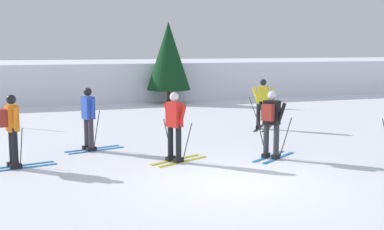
# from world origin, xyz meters

# --- Properties ---
(ground_plane) EXTENTS (120.00, 120.00, 0.00)m
(ground_plane) POSITION_xyz_m (0.00, 0.00, 0.00)
(ground_plane) COLOR white
(far_snow_ridge) EXTENTS (80.00, 9.10, 1.96)m
(far_snow_ridge) POSITION_xyz_m (0.00, 19.74, 0.98)
(far_snow_ridge) COLOR white
(far_snow_ridge) RESTS_ON ground
(skier_red) EXTENTS (1.60, 1.05, 1.71)m
(skier_red) POSITION_xyz_m (-0.62, 2.22, 0.92)
(skier_red) COLOR gold
(skier_red) RESTS_ON ground
(skier_black) EXTENTS (1.53, 1.21, 1.71)m
(skier_black) POSITION_xyz_m (1.75, 1.77, 0.96)
(skier_black) COLOR #237AC6
(skier_black) RESTS_ON ground
(skier_blue) EXTENTS (1.64, 0.97, 1.71)m
(skier_blue) POSITION_xyz_m (-2.41, 4.26, 0.92)
(skier_blue) COLOR #237AC6
(skier_blue) RESTS_ON ground
(skier_yellow) EXTENTS (1.27, 1.49, 1.71)m
(skier_yellow) POSITION_xyz_m (3.65, 5.90, 0.92)
(skier_yellow) COLOR black
(skier_yellow) RESTS_ON ground
(skier_orange) EXTENTS (1.64, 0.98, 1.71)m
(skier_orange) POSITION_xyz_m (-4.33, 2.86, 0.95)
(skier_orange) COLOR #237AC6
(skier_orange) RESTS_ON ground
(conifer_far_left) EXTENTS (2.19, 2.19, 4.03)m
(conifer_far_left) POSITION_xyz_m (2.87, 14.55, 2.35)
(conifer_far_left) COLOR #513823
(conifer_far_left) RESTS_ON ground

